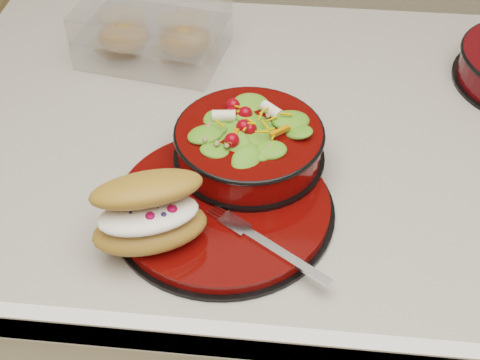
# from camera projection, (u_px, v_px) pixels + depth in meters

# --- Properties ---
(island_counter) EXTENTS (1.24, 0.74, 0.90)m
(island_counter) POSITION_uv_depth(u_px,v_px,m) (313.00, 309.00, 1.30)
(island_counter) COLOR white
(island_counter) RESTS_ON ground
(dinner_plate) EXTENTS (0.29, 0.29, 0.02)m
(dinner_plate) POSITION_uv_depth(u_px,v_px,m) (224.00, 207.00, 0.86)
(dinner_plate) COLOR black
(dinner_plate) RESTS_ON island_counter
(salad_bowl) EXTENTS (0.21, 0.21, 0.09)m
(salad_bowl) POSITION_uv_depth(u_px,v_px,m) (249.00, 140.00, 0.90)
(salad_bowl) COLOR black
(salad_bowl) RESTS_ON dinner_plate
(croissant) EXTENTS (0.16, 0.13, 0.08)m
(croissant) POSITION_uv_depth(u_px,v_px,m) (150.00, 212.00, 0.79)
(croissant) COLOR #B87938
(croissant) RESTS_ON dinner_plate
(fork) EXTENTS (0.15, 0.11, 0.00)m
(fork) POSITION_uv_depth(u_px,v_px,m) (270.00, 246.00, 0.80)
(fork) COLOR silver
(fork) RESTS_ON dinner_plate
(pastry_box) EXTENTS (0.25, 0.20, 0.09)m
(pastry_box) POSITION_uv_depth(u_px,v_px,m) (153.00, 31.00, 1.11)
(pastry_box) COLOR white
(pastry_box) RESTS_ON island_counter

